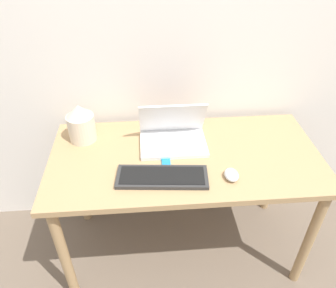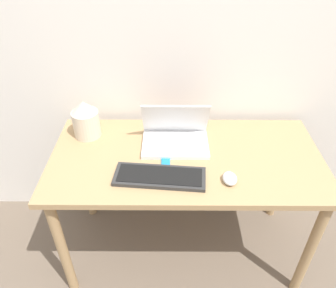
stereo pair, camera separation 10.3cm
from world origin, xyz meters
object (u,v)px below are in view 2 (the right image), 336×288
vase (86,119)px  mp3_player (166,162)px  keyboard (160,176)px  mouse (230,178)px  laptop (175,135)px

vase → mp3_player: size_ratio=3.38×
keyboard → vase: bearing=139.3°
mouse → vase: 0.79m
laptop → keyboard: laptop is taller
laptop → mp3_player: (-0.05, -0.16, -0.05)m
laptop → mp3_player: bearing=-106.3°
laptop → keyboard: size_ratio=0.79×
mouse → vase: (-0.70, 0.36, 0.08)m
mouse → mp3_player: bearing=156.0°
keyboard → vase: 0.52m
keyboard → mp3_player: size_ratio=7.07×
vase → keyboard: bearing=-40.7°
keyboard → mouse: size_ratio=4.84×
vase → mp3_player: bearing=-28.8°
laptop → vase: (-0.46, 0.07, 0.05)m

